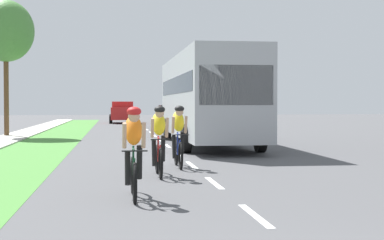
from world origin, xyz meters
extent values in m
plane|color=#4C4C4F|center=(0.00, 20.00, 0.00)|extent=(120.00, 120.00, 0.00)
cube|color=#478438|center=(-4.77, 20.00, 0.00)|extent=(2.55, 70.00, 0.01)
cube|color=white|center=(0.00, 4.75, 0.00)|extent=(0.12, 1.80, 0.01)
cube|color=white|center=(0.00, 8.25, 0.00)|extent=(0.12, 1.80, 0.01)
cube|color=white|center=(0.00, 11.75, 0.00)|extent=(0.12, 1.80, 0.01)
cube|color=white|center=(0.00, 15.25, 0.00)|extent=(0.12, 1.80, 0.01)
cube|color=white|center=(0.00, 18.75, 0.00)|extent=(0.12, 1.80, 0.01)
cube|color=white|center=(0.00, 22.25, 0.00)|extent=(0.12, 1.80, 0.01)
cube|color=white|center=(0.00, 25.75, 0.00)|extent=(0.12, 1.80, 0.01)
cube|color=white|center=(0.00, 29.25, 0.00)|extent=(0.12, 1.80, 0.01)
cube|color=white|center=(0.00, 32.75, 0.00)|extent=(0.12, 1.80, 0.01)
cube|color=white|center=(0.00, 36.25, 0.00)|extent=(0.12, 1.80, 0.01)
cube|color=white|center=(0.00, 39.75, 0.00)|extent=(0.12, 1.80, 0.01)
cube|color=white|center=(0.00, 43.25, 0.00)|extent=(0.12, 1.80, 0.01)
cube|color=white|center=(0.00, 46.75, 0.00)|extent=(0.12, 1.80, 0.01)
cube|color=white|center=(0.00, 50.25, 0.00)|extent=(0.12, 1.80, 0.01)
torus|color=black|center=(-1.70, 7.02, 0.34)|extent=(0.06, 0.68, 0.68)
torus|color=black|center=(-1.70, 5.98, 0.34)|extent=(0.06, 0.68, 0.68)
cylinder|color=#194C2D|center=(-1.70, 6.40, 0.52)|extent=(0.04, 0.59, 0.43)
cylinder|color=#194C2D|center=(-1.70, 6.68, 0.62)|extent=(0.04, 0.04, 0.55)
cylinder|color=#194C2D|center=(-1.70, 6.45, 0.85)|extent=(0.03, 0.55, 0.03)
cylinder|color=black|center=(-1.70, 6.00, 0.86)|extent=(0.42, 0.02, 0.02)
ellipsoid|color=orange|center=(-1.70, 6.52, 1.18)|extent=(0.30, 0.54, 0.63)
sphere|color=tan|center=(-1.70, 6.24, 1.42)|extent=(0.20, 0.20, 0.20)
ellipsoid|color=red|center=(-1.70, 6.24, 1.50)|extent=(0.24, 0.28, 0.16)
cylinder|color=tan|center=(-1.86, 6.24, 1.10)|extent=(0.07, 0.26, 0.45)
cylinder|color=tan|center=(-1.54, 6.24, 1.10)|extent=(0.07, 0.26, 0.45)
cylinder|color=black|center=(-1.80, 6.60, 0.52)|extent=(0.10, 0.30, 0.60)
cylinder|color=black|center=(-1.60, 6.55, 0.62)|extent=(0.10, 0.25, 0.61)
torus|color=black|center=(-1.04, 10.01, 0.34)|extent=(0.06, 0.68, 0.68)
torus|color=black|center=(-1.04, 8.97, 0.34)|extent=(0.06, 0.68, 0.68)
cylinder|color=red|center=(-1.04, 9.39, 0.52)|extent=(0.04, 0.59, 0.43)
cylinder|color=red|center=(-1.04, 9.67, 0.62)|extent=(0.04, 0.04, 0.55)
cylinder|color=red|center=(-1.04, 9.44, 0.85)|extent=(0.03, 0.55, 0.03)
cylinder|color=black|center=(-1.04, 8.99, 0.86)|extent=(0.42, 0.02, 0.02)
ellipsoid|color=yellow|center=(-1.04, 9.51, 1.18)|extent=(0.30, 0.54, 0.63)
sphere|color=tan|center=(-1.04, 9.23, 1.42)|extent=(0.20, 0.20, 0.20)
ellipsoid|color=black|center=(-1.04, 9.23, 1.50)|extent=(0.24, 0.28, 0.16)
cylinder|color=tan|center=(-1.20, 9.23, 1.10)|extent=(0.07, 0.26, 0.45)
cylinder|color=tan|center=(-0.88, 9.23, 1.10)|extent=(0.07, 0.26, 0.45)
cylinder|color=black|center=(-1.14, 9.59, 0.52)|extent=(0.10, 0.30, 0.60)
cylinder|color=black|center=(-0.94, 9.54, 0.62)|extent=(0.10, 0.25, 0.61)
torus|color=black|center=(-0.41, 11.75, 0.34)|extent=(0.06, 0.68, 0.68)
torus|color=black|center=(-0.41, 10.71, 0.34)|extent=(0.06, 0.68, 0.68)
cylinder|color=#23389E|center=(-0.41, 11.13, 0.52)|extent=(0.04, 0.59, 0.43)
cylinder|color=#23389E|center=(-0.41, 11.41, 0.62)|extent=(0.04, 0.04, 0.55)
cylinder|color=#23389E|center=(-0.41, 11.18, 0.85)|extent=(0.03, 0.55, 0.03)
cylinder|color=black|center=(-0.41, 10.73, 0.86)|extent=(0.42, 0.02, 0.02)
ellipsoid|color=yellow|center=(-0.41, 11.25, 1.18)|extent=(0.30, 0.54, 0.63)
sphere|color=tan|center=(-0.41, 10.97, 1.42)|extent=(0.20, 0.20, 0.20)
ellipsoid|color=black|center=(-0.41, 10.97, 1.50)|extent=(0.24, 0.28, 0.16)
cylinder|color=tan|center=(-0.57, 10.97, 1.10)|extent=(0.07, 0.26, 0.45)
cylinder|color=tan|center=(-0.25, 10.97, 1.10)|extent=(0.07, 0.26, 0.45)
cylinder|color=black|center=(-0.51, 11.33, 0.52)|extent=(0.10, 0.30, 0.60)
cylinder|color=black|center=(-0.31, 11.28, 0.62)|extent=(0.10, 0.25, 0.61)
cube|color=#A5A8AD|center=(1.57, 19.27, 1.93)|extent=(2.50, 11.60, 3.10)
cube|color=#1E2833|center=(1.57, 19.27, 2.33)|extent=(2.52, 10.67, 0.64)
cube|color=#1E2833|center=(1.57, 13.50, 2.18)|extent=(2.25, 0.06, 1.20)
cylinder|color=black|center=(0.32, 15.50, 0.48)|extent=(0.28, 0.96, 0.96)
cylinder|color=black|center=(2.82, 15.50, 0.48)|extent=(0.28, 0.96, 0.96)
cylinder|color=black|center=(0.32, 22.46, 0.48)|extent=(0.28, 0.96, 0.96)
cylinder|color=black|center=(2.82, 22.46, 0.48)|extent=(0.28, 0.96, 0.96)
cube|color=black|center=(1.75, 34.91, 0.64)|extent=(1.76, 4.30, 0.76)
cube|color=black|center=(1.75, 35.06, 1.26)|extent=(1.55, 2.24, 0.52)
cube|color=#1E2833|center=(1.75, 34.10, 1.24)|extent=(1.44, 0.08, 0.44)
cylinder|color=black|center=(0.87, 33.58, 0.32)|extent=(0.22, 0.64, 0.64)
cylinder|color=black|center=(2.63, 33.58, 0.32)|extent=(0.22, 0.64, 0.64)
cylinder|color=black|center=(0.87, 36.25, 0.32)|extent=(0.22, 0.64, 0.64)
cylinder|color=black|center=(2.63, 36.25, 0.32)|extent=(0.22, 0.64, 0.64)
cube|color=red|center=(-1.36, 45.27, 0.81)|extent=(1.90, 4.70, 1.00)
cube|color=red|center=(-1.36, 45.47, 1.53)|extent=(1.71, 2.91, 0.52)
cube|color=#1E2833|center=(-1.36, 44.21, 1.41)|extent=(1.56, 0.08, 0.44)
cylinder|color=black|center=(-2.31, 43.86, 0.36)|extent=(0.25, 0.72, 0.72)
cylinder|color=black|center=(-0.41, 43.86, 0.36)|extent=(0.25, 0.72, 0.72)
cylinder|color=black|center=(-2.31, 46.68, 0.36)|extent=(0.25, 0.72, 0.72)
cylinder|color=black|center=(-0.41, 46.68, 0.36)|extent=(0.25, 0.72, 0.72)
cylinder|color=brown|center=(-7.32, 26.25, 2.05)|extent=(0.24, 0.24, 4.10)
ellipsoid|color=#478438|center=(-7.32, 26.25, 5.21)|extent=(2.77, 2.77, 3.04)
camera|label=1|loc=(-2.03, -3.46, 1.63)|focal=54.40mm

